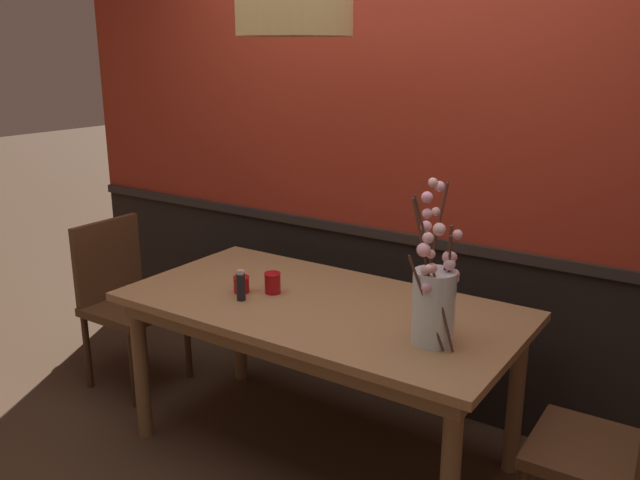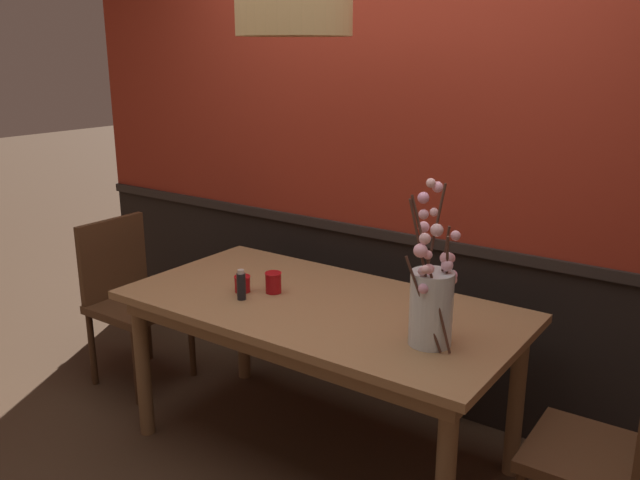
{
  "view_description": "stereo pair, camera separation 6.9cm",
  "coord_description": "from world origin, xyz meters",
  "px_view_note": "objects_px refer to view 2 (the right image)",
  "views": [
    {
      "loc": [
        1.51,
        -2.25,
        1.81
      ],
      "look_at": [
        0.0,
        0.0,
        1.03
      ],
      "focal_mm": 37.36,
      "sensor_mm": 36.0,
      "label": 1
    },
    {
      "loc": [
        1.56,
        -2.21,
        1.81
      ],
      "look_at": [
        0.0,
        0.0,
        1.03
      ],
      "focal_mm": 37.36,
      "sensor_mm": 36.0,
      "label": 2
    }
  ],
  "objects_px": {
    "chair_head_east_end": "(612,446)",
    "chair_head_west_end": "(130,292)",
    "candle_holder_nearer_edge": "(273,282)",
    "pendant_lamp": "(294,7)",
    "chair_far_side_left": "(369,284)",
    "condiment_bottle": "(241,285)",
    "candle_holder_nearer_center": "(242,283)",
    "dining_table": "(320,320)",
    "vase_with_blossoms": "(432,303)",
    "chair_far_side_right": "(450,302)"
  },
  "relations": [
    {
      "from": "candle_holder_nearer_edge",
      "to": "candle_holder_nearer_center",
      "type": "bearing_deg",
      "value": -148.97
    },
    {
      "from": "candle_holder_nearer_edge",
      "to": "chair_far_side_right",
      "type": "bearing_deg",
      "value": 62.3
    },
    {
      "from": "dining_table",
      "to": "chair_head_east_end",
      "type": "distance_m",
      "value": 1.24
    },
    {
      "from": "chair_far_side_right",
      "to": "chair_far_side_left",
      "type": "bearing_deg",
      "value": 178.58
    },
    {
      "from": "candle_holder_nearer_edge",
      "to": "chair_head_west_end",
      "type": "bearing_deg",
      "value": 178.83
    },
    {
      "from": "candle_holder_nearer_center",
      "to": "pendant_lamp",
      "type": "xyz_separation_m",
      "value": [
        0.31,
        0.0,
        1.18
      ]
    },
    {
      "from": "chair_head_east_end",
      "to": "vase_with_blossoms",
      "type": "xyz_separation_m",
      "value": [
        -0.65,
        -0.08,
        0.4
      ]
    },
    {
      "from": "candle_holder_nearer_center",
      "to": "vase_with_blossoms",
      "type": "bearing_deg",
      "value": -0.77
    },
    {
      "from": "chair_head_west_end",
      "to": "condiment_bottle",
      "type": "distance_m",
      "value": 1.05
    },
    {
      "from": "condiment_bottle",
      "to": "chair_head_east_end",
      "type": "bearing_deg",
      "value": 5.31
    },
    {
      "from": "chair_far_side_left",
      "to": "condiment_bottle",
      "type": "bearing_deg",
      "value": -91.34
    },
    {
      "from": "chair_head_west_end",
      "to": "candle_holder_nearer_edge",
      "type": "relative_size",
      "value": 9.45
    },
    {
      "from": "chair_head_west_end",
      "to": "candle_holder_nearer_center",
      "type": "relative_size",
      "value": 11.89
    },
    {
      "from": "condiment_bottle",
      "to": "chair_far_side_left",
      "type": "bearing_deg",
      "value": 88.66
    },
    {
      "from": "chair_far_side_right",
      "to": "condiment_bottle",
      "type": "distance_m",
      "value": 1.2
    },
    {
      "from": "chair_head_east_end",
      "to": "candle_holder_nearer_center",
      "type": "bearing_deg",
      "value": -177.56
    },
    {
      "from": "chair_head_east_end",
      "to": "chair_head_west_end",
      "type": "bearing_deg",
      "value": 179.4
    },
    {
      "from": "dining_table",
      "to": "chair_far_side_left",
      "type": "height_order",
      "value": "chair_far_side_left"
    },
    {
      "from": "dining_table",
      "to": "candle_holder_nearer_center",
      "type": "distance_m",
      "value": 0.4
    },
    {
      "from": "candle_holder_nearer_center",
      "to": "pendant_lamp",
      "type": "bearing_deg",
      "value": 0.2
    },
    {
      "from": "chair_far_side_left",
      "to": "pendant_lamp",
      "type": "bearing_deg",
      "value": -77.14
    },
    {
      "from": "candle_holder_nearer_edge",
      "to": "pendant_lamp",
      "type": "bearing_deg",
      "value": -21.03
    },
    {
      "from": "chair_far_side_left",
      "to": "dining_table",
      "type": "bearing_deg",
      "value": -72.5
    },
    {
      "from": "chair_far_side_right",
      "to": "candle_holder_nearer_center",
      "type": "bearing_deg",
      "value": -121.43
    },
    {
      "from": "chair_far_side_right",
      "to": "chair_head_east_end",
      "type": "height_order",
      "value": "chair_far_side_right"
    },
    {
      "from": "chair_head_west_end",
      "to": "candle_holder_nearer_edge",
      "type": "distance_m",
      "value": 1.09
    },
    {
      "from": "candle_holder_nearer_center",
      "to": "chair_head_west_end",
      "type": "bearing_deg",
      "value": 174.18
    },
    {
      "from": "chair_head_west_end",
      "to": "chair_far_side_right",
      "type": "relative_size",
      "value": 0.98
    },
    {
      "from": "pendant_lamp",
      "to": "candle_holder_nearer_center",
      "type": "bearing_deg",
      "value": -179.8
    },
    {
      "from": "candle_holder_nearer_edge",
      "to": "dining_table",
      "type": "bearing_deg",
      "value": 5.2
    },
    {
      "from": "chair_far_side_left",
      "to": "condiment_bottle",
      "type": "height_order",
      "value": "chair_far_side_left"
    },
    {
      "from": "chair_head_west_end",
      "to": "chair_far_side_right",
      "type": "height_order",
      "value": "chair_far_side_right"
    },
    {
      "from": "chair_far_side_right",
      "to": "vase_with_blossoms",
      "type": "distance_m",
      "value": 1.11
    },
    {
      "from": "vase_with_blossoms",
      "to": "condiment_bottle",
      "type": "xyz_separation_m",
      "value": [
        -0.88,
        -0.06,
        -0.1
      ]
    },
    {
      "from": "candle_holder_nearer_center",
      "to": "chair_far_side_right",
      "type": "bearing_deg",
      "value": 58.57
    },
    {
      "from": "chair_far_side_left",
      "to": "vase_with_blossoms",
      "type": "xyz_separation_m",
      "value": [
        0.86,
        -0.99,
        0.4
      ]
    },
    {
      "from": "dining_table",
      "to": "candle_holder_nearer_center",
      "type": "bearing_deg",
      "value": -165.35
    },
    {
      "from": "chair_far_side_right",
      "to": "condiment_bottle",
      "type": "bearing_deg",
      "value": -116.95
    },
    {
      "from": "chair_head_west_end",
      "to": "vase_with_blossoms",
      "type": "distance_m",
      "value": 1.92
    },
    {
      "from": "chair_far_side_left",
      "to": "pendant_lamp",
      "type": "distance_m",
      "value": 1.76
    },
    {
      "from": "candle_holder_nearer_edge",
      "to": "condiment_bottle",
      "type": "bearing_deg",
      "value": -112.22
    },
    {
      "from": "chair_head_west_end",
      "to": "chair_far_side_right",
      "type": "xyz_separation_m",
      "value": [
        1.52,
        0.87,
        0.01
      ]
    },
    {
      "from": "vase_with_blossoms",
      "to": "chair_head_west_end",
      "type": "bearing_deg",
      "value": 176.72
    },
    {
      "from": "chair_head_west_end",
      "to": "vase_with_blossoms",
      "type": "xyz_separation_m",
      "value": [
        1.87,
        -0.11,
        0.4
      ]
    },
    {
      "from": "candle_holder_nearer_center",
      "to": "pendant_lamp",
      "type": "distance_m",
      "value": 1.22
    },
    {
      "from": "candle_holder_nearer_edge",
      "to": "pendant_lamp",
      "type": "height_order",
      "value": "pendant_lamp"
    },
    {
      "from": "dining_table",
      "to": "chair_head_east_end",
      "type": "bearing_deg",
      "value": -1.25
    },
    {
      "from": "candle_holder_nearer_center",
      "to": "condiment_bottle",
      "type": "height_order",
      "value": "condiment_bottle"
    },
    {
      "from": "dining_table",
      "to": "vase_with_blossoms",
      "type": "relative_size",
      "value": 2.82
    },
    {
      "from": "chair_far_side_left",
      "to": "vase_with_blossoms",
      "type": "relative_size",
      "value": 1.47
    }
  ]
}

